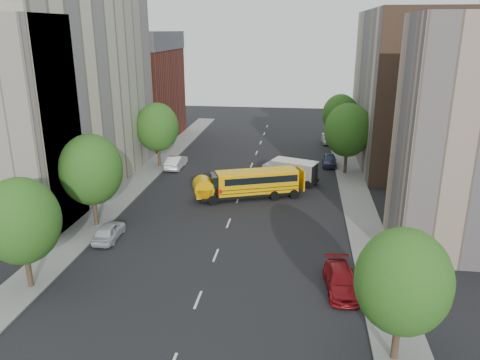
% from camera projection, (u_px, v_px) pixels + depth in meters
% --- Properties ---
extents(ground, '(120.00, 120.00, 0.00)m').
position_uv_depth(ground, '(232.00, 214.00, 41.99)').
color(ground, black).
rests_on(ground, ground).
extents(sidewalk_left, '(3.00, 80.00, 0.12)m').
position_uv_depth(sidewalk_left, '(129.00, 190.00, 48.15)').
color(sidewalk_left, slate).
rests_on(sidewalk_left, ground).
extents(sidewalk_right, '(3.00, 80.00, 0.12)m').
position_uv_depth(sidewalk_right, '(357.00, 200.00, 45.22)').
color(sidewalk_right, slate).
rests_on(sidewalk_right, ground).
extents(lane_markings, '(0.15, 64.00, 0.01)m').
position_uv_depth(lane_markings, '(246.00, 180.00, 51.41)').
color(lane_markings, silver).
rests_on(lane_markings, ground).
extents(building_left_cream, '(10.00, 26.00, 20.00)m').
position_uv_depth(building_left_cream, '(63.00, 90.00, 46.84)').
color(building_left_cream, '#BCB897').
rests_on(building_left_cream, ground).
extents(building_left_redbrick, '(10.00, 15.00, 13.00)m').
position_uv_depth(building_left_redbrick, '(139.00, 96.00, 68.65)').
color(building_left_redbrick, maroon).
rests_on(building_left_redbrick, ground).
extents(building_left_near, '(10.00, 7.00, 17.00)m').
position_uv_depth(building_left_near, '(1.00, 126.00, 37.41)').
color(building_left_near, tan).
rests_on(building_left_near, ground).
extents(building_right_near, '(10.00, 7.00, 17.00)m').
position_uv_depth(building_right_near, '(475.00, 139.00, 32.82)').
color(building_right_near, gray).
rests_on(building_right_near, ground).
extents(building_right_far, '(10.00, 22.00, 18.00)m').
position_uv_depth(building_right_far, '(406.00, 89.00, 55.75)').
color(building_right_far, tan).
rests_on(building_right_far, ground).
extents(building_right_sidewall, '(10.10, 0.30, 18.00)m').
position_uv_depth(building_right_sidewall, '(428.00, 103.00, 45.39)').
color(building_right_sidewall, brown).
rests_on(building_right_sidewall, ground).
extents(street_tree_0, '(4.80, 4.80, 7.41)m').
position_uv_depth(street_tree_0, '(21.00, 221.00, 28.76)').
color(street_tree_0, '#38281C').
rests_on(street_tree_0, ground).
extents(street_tree_1, '(5.12, 5.12, 7.90)m').
position_uv_depth(street_tree_1, '(91.00, 170.00, 38.09)').
color(street_tree_1, '#38281C').
rests_on(street_tree_1, ground).
extents(street_tree_2, '(4.99, 4.99, 7.71)m').
position_uv_depth(street_tree_2, '(157.00, 127.00, 55.09)').
color(street_tree_2, '#38281C').
rests_on(street_tree_2, ground).
extents(street_tree_3, '(4.61, 4.61, 7.11)m').
position_uv_depth(street_tree_3, '(403.00, 282.00, 22.25)').
color(street_tree_3, '#38281C').
rests_on(street_tree_3, ground).
extents(street_tree_4, '(5.25, 5.25, 8.10)m').
position_uv_depth(street_tree_4, '(348.00, 130.00, 52.21)').
color(street_tree_4, '#38281C').
rests_on(street_tree_4, ground).
extents(street_tree_5, '(4.86, 4.86, 7.51)m').
position_uv_depth(street_tree_5, '(340.00, 115.00, 63.63)').
color(street_tree_5, '#38281C').
rests_on(street_tree_5, ground).
extents(school_bus, '(10.06, 5.57, 2.80)m').
position_uv_depth(school_bus, '(249.00, 183.00, 45.67)').
color(school_bus, black).
rests_on(school_bus, ground).
extents(safari_truck, '(6.21, 4.02, 2.52)m').
position_uv_depth(safari_truck, '(291.00, 171.00, 50.27)').
color(safari_truck, black).
rests_on(safari_truck, ground).
extents(parked_car_0, '(1.83, 4.16, 1.39)m').
position_uv_depth(parked_car_0, '(109.00, 231.00, 36.86)').
color(parked_car_0, silver).
rests_on(parked_car_0, ground).
extents(parked_car_1, '(1.72, 4.66, 1.52)m').
position_uv_depth(parked_car_1, '(176.00, 162.00, 55.67)').
color(parked_car_1, silver).
rests_on(parked_car_1, ground).
extents(parked_car_3, '(2.36, 4.96, 1.40)m').
position_uv_depth(parked_car_3, '(341.00, 280.00, 29.69)').
color(parked_car_3, maroon).
rests_on(parked_car_3, ground).
extents(parked_car_4, '(1.67, 4.14, 1.41)m').
position_uv_depth(parked_car_4, '(329.00, 160.00, 56.67)').
color(parked_car_4, '#323E58').
rests_on(parked_car_4, ground).
extents(parked_car_5, '(1.57, 4.11, 1.34)m').
position_uv_depth(parked_car_5, '(327.00, 139.00, 67.74)').
color(parked_car_5, '#9FA19B').
rests_on(parked_car_5, ground).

